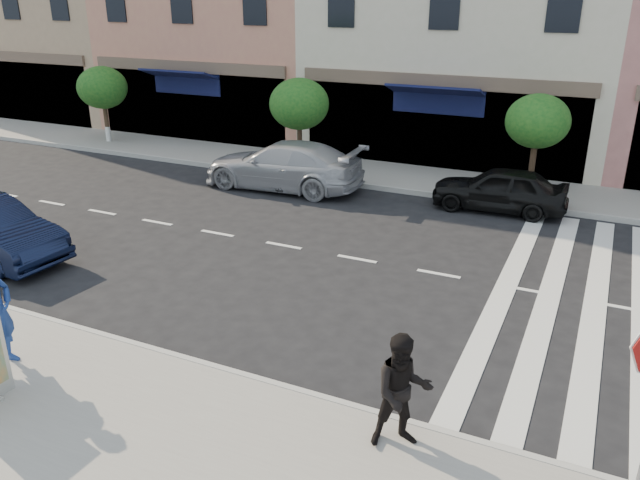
# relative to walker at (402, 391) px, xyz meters

# --- Properties ---
(ground) EXTENTS (120.00, 120.00, 0.00)m
(ground) POSITION_rel_walker_xyz_m (-3.07, 2.00, -0.99)
(ground) COLOR black
(ground) RESTS_ON ground
(sidewalk_near) EXTENTS (60.00, 4.50, 0.15)m
(sidewalk_near) POSITION_rel_walker_xyz_m (-3.07, -1.75, -0.92)
(sidewalk_near) COLOR gray
(sidewalk_near) RESTS_ON ground
(sidewalk_far) EXTENTS (60.00, 3.00, 0.15)m
(sidewalk_far) POSITION_rel_walker_xyz_m (-3.07, 13.00, -0.92)
(sidewalk_far) COLOR gray
(sidewalk_far) RESTS_ON ground
(building_centre) EXTENTS (11.00, 9.00, 11.00)m
(building_centre) POSITION_rel_walker_xyz_m (-3.57, 19.00, 4.51)
(building_centre) COLOR beige
(building_centre) RESTS_ON ground
(street_tree_wa) EXTENTS (2.00, 2.00, 3.05)m
(street_tree_wa) POSITION_rel_walker_xyz_m (-17.07, 12.80, 1.34)
(street_tree_wa) COLOR #473323
(street_tree_wa) RESTS_ON sidewalk_far
(street_tree_wb) EXTENTS (2.10, 2.10, 3.06)m
(street_tree_wb) POSITION_rel_walker_xyz_m (-8.07, 12.80, 1.32)
(street_tree_wb) COLOR #473323
(street_tree_wb) RESTS_ON sidewalk_far
(street_tree_c) EXTENTS (1.90, 1.90, 3.04)m
(street_tree_c) POSITION_rel_walker_xyz_m (-0.07, 12.80, 1.36)
(street_tree_c) COLOR #473323
(street_tree_c) RESTS_ON sidewalk_far
(walker) EXTENTS (1.03, 0.97, 1.69)m
(walker) POSITION_rel_walker_xyz_m (0.00, 0.00, 0.00)
(walker) COLOR black
(walker) RESTS_ON sidewalk_near
(car_far_left) EXTENTS (5.32, 2.31, 1.52)m
(car_far_left) POSITION_rel_walker_xyz_m (-7.45, 10.40, -0.23)
(car_far_left) COLOR #A9AAAF
(car_far_left) RESTS_ON ground
(car_far_mid) EXTENTS (3.88, 1.69, 1.30)m
(car_far_mid) POSITION_rel_walker_xyz_m (-0.70, 11.10, -0.34)
(car_far_mid) COLOR black
(car_far_mid) RESTS_ON ground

